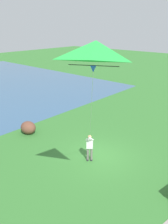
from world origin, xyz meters
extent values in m
plane|color=#33702D|center=(0.00, 0.00, 0.00)|extent=(120.00, 120.00, 0.00)
cube|color=#232328|center=(0.07, 0.69, 0.03)|extent=(0.24, 0.25, 0.06)
cylinder|color=slate|center=(0.08, 0.68, 0.45)|extent=(0.14, 0.14, 0.82)
cube|color=#232328|center=(0.25, 0.85, 0.03)|extent=(0.24, 0.25, 0.06)
cylinder|color=slate|center=(0.26, 0.84, 0.45)|extent=(0.14, 0.14, 0.82)
cube|color=white|center=(0.17, 0.76, 1.16)|extent=(0.45, 0.43, 0.60)
sphere|color=#996B4C|center=(0.17, 0.76, 1.62)|extent=(0.22, 0.22, 0.22)
ellipsoid|color=tan|center=(0.18, 0.75, 1.66)|extent=(0.32, 0.32, 0.13)
cylinder|color=white|center=(-0.04, 0.87, 1.61)|extent=(0.21, 0.56, 0.43)
cylinder|color=white|center=(0.09, 0.98, 1.61)|extent=(0.55, 0.27, 0.43)
sphere|color=#996B4C|center=(-0.08, 1.04, 1.74)|extent=(0.10, 0.10, 0.10)
pyramid|color=green|center=(-3.05, 4.30, 7.07)|extent=(1.92, 1.53, 0.59)
cone|color=blue|center=(-3.23, 4.65, 6.70)|extent=(0.27, 0.27, 0.22)
cylinder|color=black|center=(-3.23, 4.65, 6.81)|extent=(1.48, 0.79, 0.02)
cylinder|color=silver|center=(-1.65, 2.85, 4.19)|extent=(3.17, 3.62, 4.92)
ellipsoid|color=brown|center=(6.24, 1.06, 0.50)|extent=(1.29, 1.08, 0.99)
camera|label=1|loc=(-7.86, 10.27, 8.00)|focal=36.56mm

